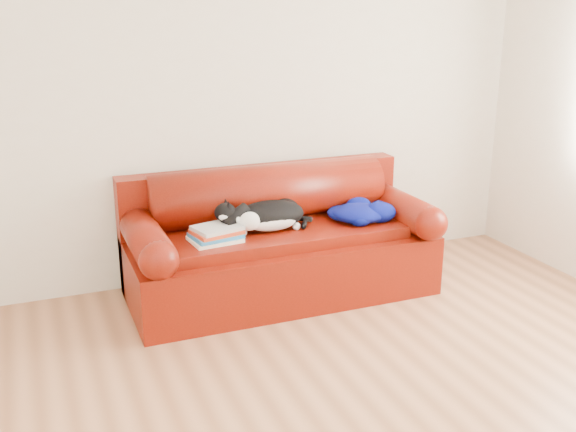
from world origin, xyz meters
The scene contains 7 objects.
ground centered at (0.00, 0.00, 0.00)m, with size 4.50×4.50×0.00m, color brown.
room_shell centered at (0.12, 0.02, 1.67)m, with size 4.52×4.02×2.61m.
sofa_base centered at (0.09, 1.49, 0.24)m, with size 2.10×0.90×0.50m.
sofa_back centered at (0.09, 1.74, 0.54)m, with size 2.10×1.01×0.88m.
book_stack centered at (-0.40, 1.37, 0.55)m, with size 0.34×0.29×0.10m.
cat centered at (-0.01, 1.45, 0.60)m, with size 0.72×0.40×0.25m.
blanket centered at (0.67, 1.41, 0.56)m, with size 0.47×0.41×0.14m.
Camera 1 is at (-1.51, -2.63, 1.97)m, focal length 42.00 mm.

